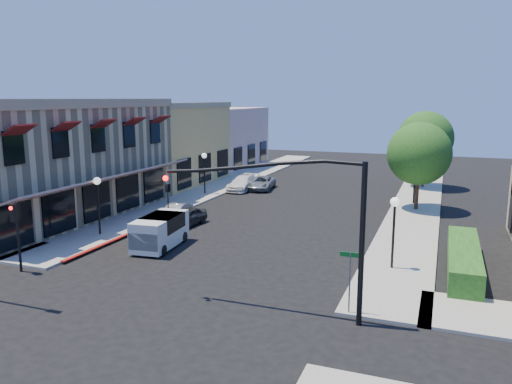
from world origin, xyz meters
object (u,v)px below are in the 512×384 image
(street_name_sign, at_px, (350,273))
(white_van, at_px, (160,230))
(street_tree_b, at_px, (425,138))
(parked_car_c, at_px, (243,183))
(lamppost_right_far, at_px, (415,170))
(street_tree_a, at_px, (419,154))
(lamppost_left_near, at_px, (98,191))
(parked_car_d, at_px, (261,183))
(secondary_signal, at_px, (16,225))
(parked_car_b, at_px, (175,212))
(parked_car_a, at_px, (187,217))
(lamppost_left_far, at_px, (204,163))
(lamppost_right_near, at_px, (394,215))
(signal_mast_arm, at_px, (304,211))

(street_name_sign, distance_m, white_van, 12.40)
(street_tree_b, distance_m, parked_car_c, 17.01)
(street_name_sign, bearing_deg, lamppost_right_far, 87.37)
(street_tree_a, distance_m, street_name_sign, 20.00)
(lamppost_left_near, relative_size, parked_car_d, 0.84)
(secondary_signal, xyz_separation_m, lamppost_right_far, (16.50, 22.59, 0.42))
(street_tree_b, height_order, parked_car_b, street_tree_b)
(parked_car_a, distance_m, parked_car_b, 1.72)
(street_tree_a, xyz_separation_m, secondary_signal, (-16.80, -20.59, -1.88))
(parked_car_a, relative_size, parked_car_d, 0.80)
(lamppost_left_far, relative_size, parked_car_a, 1.06)
(lamppost_right_near, relative_size, parked_car_a, 1.06)
(street_tree_a, xyz_separation_m, lamppost_left_far, (-17.30, 0.00, -1.46))
(street_name_sign, height_order, lamppost_right_near, lamppost_right_near)
(parked_car_c, bearing_deg, white_van, -81.57)
(signal_mast_arm, relative_size, parked_car_c, 1.81)
(lamppost_left_far, relative_size, white_van, 0.86)
(signal_mast_arm, xyz_separation_m, parked_car_b, (-12.06, 11.50, -3.54))
(parked_car_c, bearing_deg, lamppost_left_near, -96.84)
(signal_mast_arm, relative_size, parked_car_b, 2.39)
(lamppost_right_far, height_order, parked_car_a, lamppost_right_far)
(parked_car_b, bearing_deg, lamppost_left_far, 100.03)
(white_van, bearing_deg, parked_car_c, 97.57)
(street_tree_a, xyz_separation_m, parked_car_c, (-15.00, 3.00, -3.55))
(lamppost_left_far, height_order, parked_car_c, lamppost_left_far)
(lamppost_left_near, xyz_separation_m, lamppost_right_near, (17.00, 0.00, 0.00))
(secondary_signal, distance_m, lamppost_right_far, 27.98)
(secondary_signal, bearing_deg, parked_car_a, 73.19)
(signal_mast_arm, bearing_deg, white_van, 149.55)
(street_tree_b, relative_size, parked_car_d, 1.65)
(parked_car_a, bearing_deg, parked_car_c, 101.15)
(signal_mast_arm, relative_size, parked_car_d, 1.89)
(parked_car_b, height_order, parked_car_c, parked_car_c)
(signal_mast_arm, distance_m, parked_car_c, 26.64)
(street_name_sign, bearing_deg, lamppost_left_near, 160.07)
(secondary_signal, height_order, lamppost_left_near, lamppost_left_near)
(street_name_sign, relative_size, lamppost_left_near, 0.70)
(parked_car_c, xyz_separation_m, parked_car_d, (1.40, 1.00, -0.05))
(street_tree_a, bearing_deg, parked_car_d, 163.61)
(lamppost_right_near, bearing_deg, street_tree_b, 89.28)
(signal_mast_arm, height_order, street_name_sign, signal_mast_arm)
(white_van, xyz_separation_m, parked_car_b, (-2.37, 5.81, -0.47))
(street_tree_a, relative_size, lamppost_right_far, 1.82)
(signal_mast_arm, relative_size, lamppost_left_near, 2.24)
(signal_mast_arm, height_order, secondary_signal, signal_mast_arm)
(lamppost_left_near, height_order, lamppost_left_far, same)
(signal_mast_arm, height_order, lamppost_left_far, signal_mast_arm)
(lamppost_right_near, height_order, parked_car_a, lamppost_right_near)
(lamppost_left_near, bearing_deg, parked_car_c, 82.30)
(street_tree_a, relative_size, street_name_sign, 2.59)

